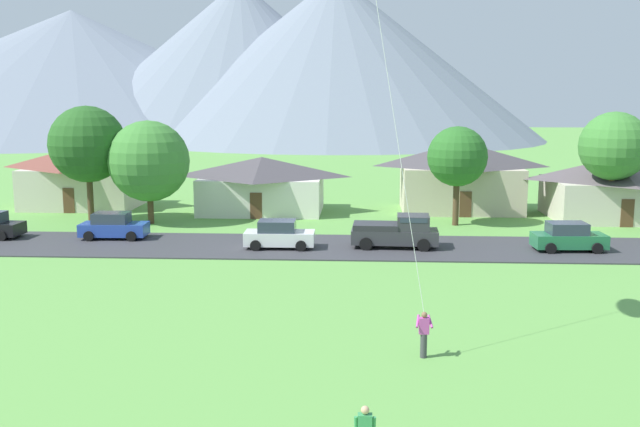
{
  "coord_description": "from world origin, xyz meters",
  "views": [
    {
      "loc": [
        0.74,
        -11.87,
        9.19
      ],
      "look_at": [
        -0.91,
        18.12,
        4.21
      ],
      "focal_mm": 40.11,
      "sensor_mm": 36.0,
      "label": 1
    }
  ],
  "objects_px": {
    "house_rightmost": "(262,183)",
    "tree_near_left": "(149,161)",
    "house_left_center": "(461,175)",
    "tree_left_of_center": "(614,146)",
    "tree_right_of_center": "(88,144)",
    "parked_car_white_west_end": "(279,235)",
    "pickup_truck_charcoal_west_side": "(397,231)",
    "parked_car_blue_mid_east": "(113,226)",
    "parked_car_green_mid_west": "(568,237)",
    "house_leftmost": "(83,175)",
    "tree_center": "(457,157)",
    "house_right_center": "(610,187)"
  },
  "relations": [
    {
      "from": "house_leftmost",
      "to": "parked_car_white_west_end",
      "type": "height_order",
      "value": "house_leftmost"
    },
    {
      "from": "house_rightmost",
      "to": "pickup_truck_charcoal_west_side",
      "type": "distance_m",
      "value": 16.77
    },
    {
      "from": "house_left_center",
      "to": "house_right_center",
      "type": "height_order",
      "value": "house_left_center"
    },
    {
      "from": "tree_near_left",
      "to": "house_leftmost",
      "type": "bearing_deg",
      "value": 136.58
    },
    {
      "from": "house_left_center",
      "to": "house_rightmost",
      "type": "height_order",
      "value": "house_left_center"
    },
    {
      "from": "tree_center",
      "to": "parked_car_white_west_end",
      "type": "distance_m",
      "value": 15.14
    },
    {
      "from": "house_rightmost",
      "to": "parked_car_white_west_end",
      "type": "distance_m",
      "value": 14.31
    },
    {
      "from": "house_rightmost",
      "to": "tree_left_of_center",
      "type": "xyz_separation_m",
      "value": [
        25.48,
        -5.05,
        3.4
      ]
    },
    {
      "from": "house_left_center",
      "to": "parked_car_blue_mid_east",
      "type": "relative_size",
      "value": 2.35
    },
    {
      "from": "house_leftmost",
      "to": "parked_car_blue_mid_east",
      "type": "height_order",
      "value": "house_leftmost"
    },
    {
      "from": "house_rightmost",
      "to": "tree_near_left",
      "type": "bearing_deg",
      "value": -141.77
    },
    {
      "from": "house_leftmost",
      "to": "pickup_truck_charcoal_west_side",
      "type": "height_order",
      "value": "house_leftmost"
    },
    {
      "from": "tree_near_left",
      "to": "parked_car_white_west_end",
      "type": "height_order",
      "value": "tree_near_left"
    },
    {
      "from": "house_left_center",
      "to": "tree_right_of_center",
      "type": "relative_size",
      "value": 1.18
    },
    {
      "from": "parked_car_white_west_end",
      "to": "tree_left_of_center",
      "type": "bearing_deg",
      "value": 21.5
    },
    {
      "from": "tree_center",
      "to": "tree_right_of_center",
      "type": "height_order",
      "value": "tree_right_of_center"
    },
    {
      "from": "parked_car_white_west_end",
      "to": "pickup_truck_charcoal_west_side",
      "type": "bearing_deg",
      "value": 4.45
    },
    {
      "from": "house_rightmost",
      "to": "tree_center",
      "type": "height_order",
      "value": "tree_center"
    },
    {
      "from": "house_right_center",
      "to": "parked_car_white_west_end",
      "type": "xyz_separation_m",
      "value": [
        -23.67,
        -12.25,
        -1.48
      ]
    },
    {
      "from": "house_left_center",
      "to": "tree_left_of_center",
      "type": "distance_m",
      "value": 11.89
    },
    {
      "from": "house_rightmost",
      "to": "parked_car_blue_mid_east",
      "type": "xyz_separation_m",
      "value": [
        -8.06,
        -11.66,
        -1.4
      ]
    },
    {
      "from": "tree_near_left",
      "to": "parked_car_white_west_end",
      "type": "distance_m",
      "value": 13.6
    },
    {
      "from": "house_right_center",
      "to": "parked_car_green_mid_west",
      "type": "distance_m",
      "value": 13.72
    },
    {
      "from": "tree_near_left",
      "to": "tree_left_of_center",
      "type": "height_order",
      "value": "tree_left_of_center"
    },
    {
      "from": "parked_car_green_mid_west",
      "to": "house_right_center",
      "type": "bearing_deg",
      "value": 61.9
    },
    {
      "from": "house_rightmost",
      "to": "tree_left_of_center",
      "type": "height_order",
      "value": "tree_left_of_center"
    },
    {
      "from": "tree_right_of_center",
      "to": "pickup_truck_charcoal_west_side",
      "type": "xyz_separation_m",
      "value": [
        21.9,
        -7.9,
        -4.64
      ]
    },
    {
      "from": "pickup_truck_charcoal_west_side",
      "to": "parked_car_green_mid_west",
      "type": "bearing_deg",
      "value": -1.9
    },
    {
      "from": "tree_left_of_center",
      "to": "parked_car_white_west_end",
      "type": "relative_size",
      "value": 1.92
    },
    {
      "from": "tree_near_left",
      "to": "house_right_center",
      "type": "bearing_deg",
      "value": 6.89
    },
    {
      "from": "house_left_center",
      "to": "house_right_center",
      "type": "xyz_separation_m",
      "value": [
        10.77,
        -2.98,
        -0.52
      ]
    },
    {
      "from": "house_leftmost",
      "to": "tree_near_left",
      "type": "relative_size",
      "value": 1.29
    },
    {
      "from": "house_rightmost",
      "to": "tree_right_of_center",
      "type": "bearing_deg",
      "value": -155.22
    },
    {
      "from": "house_rightmost",
      "to": "parked_car_white_west_end",
      "type": "relative_size",
      "value": 2.41
    },
    {
      "from": "tree_center",
      "to": "parked_car_green_mid_west",
      "type": "bearing_deg",
      "value": -56.88
    },
    {
      "from": "tree_center",
      "to": "tree_right_of_center",
      "type": "distance_m",
      "value": 26.5
    },
    {
      "from": "parked_car_blue_mid_east",
      "to": "pickup_truck_charcoal_west_side",
      "type": "relative_size",
      "value": 0.81
    },
    {
      "from": "tree_near_left",
      "to": "parked_car_blue_mid_east",
      "type": "bearing_deg",
      "value": -96.97
    },
    {
      "from": "parked_car_green_mid_west",
      "to": "tree_right_of_center",
      "type": "bearing_deg",
      "value": 165.57
    },
    {
      "from": "tree_right_of_center",
      "to": "pickup_truck_charcoal_west_side",
      "type": "distance_m",
      "value": 23.74
    },
    {
      "from": "house_right_center",
      "to": "parked_car_blue_mid_east",
      "type": "height_order",
      "value": "house_right_center"
    },
    {
      "from": "tree_near_left",
      "to": "tree_right_of_center",
      "type": "height_order",
      "value": "tree_right_of_center"
    },
    {
      "from": "house_leftmost",
      "to": "parked_car_blue_mid_east",
      "type": "xyz_separation_m",
      "value": [
        7.07,
        -13.24,
        -1.78
      ]
    },
    {
      "from": "house_left_center",
      "to": "parked_car_white_west_end",
      "type": "relative_size",
      "value": 2.37
    },
    {
      "from": "house_right_center",
      "to": "parked_car_white_west_end",
      "type": "height_order",
      "value": "house_right_center"
    },
    {
      "from": "tree_center",
      "to": "pickup_truck_charcoal_west_side",
      "type": "distance_m",
      "value": 10.11
    },
    {
      "from": "parked_car_blue_mid_east",
      "to": "tree_right_of_center",
      "type": "bearing_deg",
      "value": 121.66
    },
    {
      "from": "house_right_center",
      "to": "parked_car_green_mid_west",
      "type": "xyz_separation_m",
      "value": [
        -6.42,
        -12.03,
        -1.48
      ]
    },
    {
      "from": "tree_left_of_center",
      "to": "parked_car_blue_mid_east",
      "type": "bearing_deg",
      "value": -168.85
    },
    {
      "from": "house_rightmost",
      "to": "tree_right_of_center",
      "type": "height_order",
      "value": "tree_right_of_center"
    }
  ]
}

